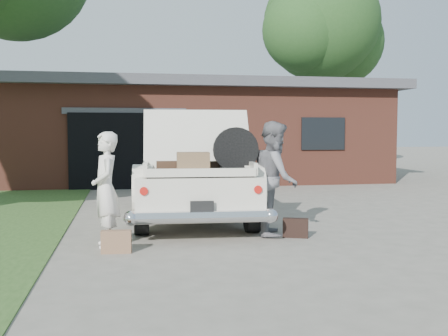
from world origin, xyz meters
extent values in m
plane|color=gray|center=(0.00, 0.00, 0.00)|extent=(90.00, 90.00, 0.00)
cube|color=brown|center=(1.00, 11.50, 1.50)|extent=(12.00, 7.00, 3.00)
cube|color=#4C4C51|center=(1.00, 11.50, 3.15)|extent=(12.80, 7.80, 0.30)
cube|color=black|center=(-1.50, 8.05, 1.10)|extent=(3.20, 0.30, 2.20)
cube|color=#4C4C51|center=(-1.50, 7.98, 2.25)|extent=(3.50, 0.12, 0.18)
cube|color=black|center=(4.50, 7.98, 1.60)|extent=(1.40, 0.08, 1.00)
cylinder|color=#38281E|center=(7.37, 15.69, 2.64)|extent=(0.44, 0.44, 5.29)
sphere|color=#2A4F20|center=(7.37, 15.69, 6.61)|extent=(5.29, 5.29, 5.29)
sphere|color=#2A4F20|center=(8.56, 16.22, 5.85)|extent=(3.97, 3.97, 3.97)
sphere|color=#2A4F20|center=(6.31, 15.03, 6.13)|extent=(3.70, 3.70, 3.70)
cube|color=beige|center=(-0.24, 2.80, 0.64)|extent=(2.27, 5.25, 0.67)
cube|color=beige|center=(-0.22, 3.10, 1.23)|extent=(1.82, 2.16, 0.53)
cube|color=black|center=(-0.16, 4.08, 1.21)|extent=(1.60, 0.18, 0.45)
cube|color=black|center=(-0.29, 2.13, 1.21)|extent=(1.60, 0.18, 0.45)
cylinder|color=black|center=(-1.26, 1.11, 0.34)|extent=(0.27, 0.69, 0.68)
cylinder|color=black|center=(0.55, 0.99, 0.34)|extent=(0.27, 0.69, 0.68)
cylinder|color=black|center=(-1.04, 4.60, 0.34)|extent=(0.27, 0.69, 0.68)
cylinder|color=black|center=(0.77, 4.48, 0.34)|extent=(0.27, 0.69, 0.68)
cylinder|color=silver|center=(-0.41, 0.18, 0.41)|extent=(2.12, 0.32, 0.19)
cylinder|color=#A5140F|center=(-1.25, 0.30, 0.80)|extent=(0.13, 0.11, 0.12)
cylinder|color=#A5140F|center=(0.44, 0.20, 0.80)|extent=(0.13, 0.11, 0.12)
cube|color=black|center=(-0.41, 0.16, 0.57)|extent=(0.35, 0.04, 0.17)
cube|color=black|center=(-0.37, 0.85, 1.00)|extent=(1.66, 1.23, 0.04)
cube|color=beige|center=(-1.19, 0.90, 1.10)|extent=(0.13, 1.13, 0.19)
cube|color=beige|center=(0.45, 0.79, 1.10)|extent=(0.13, 1.13, 0.19)
cube|color=beige|center=(-0.40, 0.28, 1.06)|extent=(1.65, 0.16, 0.12)
cube|color=beige|center=(-0.35, 1.10, 1.52)|extent=(1.77, 0.77, 1.02)
cube|color=#422A1C|center=(-0.74, 0.95, 1.11)|extent=(0.60, 0.41, 0.19)
cube|color=brown|center=(-0.50, 0.48, 1.19)|extent=(0.51, 0.35, 0.34)
cube|color=black|center=(-0.30, 0.96, 1.10)|extent=(0.58, 0.40, 0.17)
cylinder|color=black|center=(0.22, 0.76, 1.38)|extent=(0.73, 0.21, 0.72)
imported|color=white|center=(-1.79, 0.33, 0.83)|extent=(0.49, 0.66, 1.66)
imported|color=slate|center=(0.86, 0.73, 0.92)|extent=(0.88, 1.03, 1.83)
cube|color=#8C6347|center=(-1.64, -0.13, 0.16)|extent=(0.42, 0.16, 0.31)
cube|color=black|center=(1.11, 0.42, 0.15)|extent=(0.41, 0.27, 0.31)
camera|label=1|loc=(-1.50, -7.37, 1.67)|focal=42.00mm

